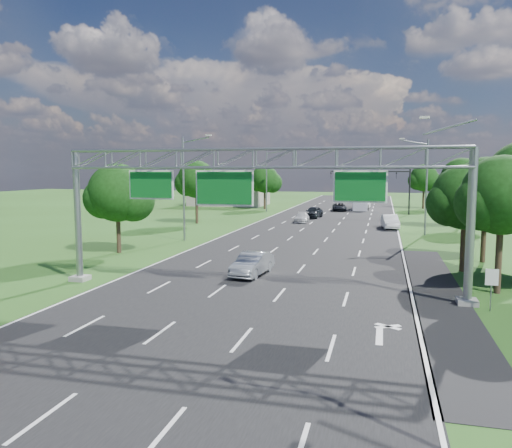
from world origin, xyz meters
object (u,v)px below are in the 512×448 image
(box_truck, at_px, (362,200))
(regulatory_sign, at_px, (492,281))
(sign_gantry, at_px, (256,169))
(silver_sedan, at_px, (252,264))
(traffic_signal, at_px, (386,181))

(box_truck, bearing_deg, regulatory_sign, -77.77)
(sign_gantry, bearing_deg, regulatory_sign, -4.83)
(regulatory_sign, bearing_deg, sign_gantry, 175.17)
(silver_sedan, bearing_deg, box_truck, 91.85)
(sign_gantry, distance_m, box_truck, 62.39)
(silver_sedan, relative_size, box_truck, 0.52)
(traffic_signal, distance_m, box_truck, 10.56)
(box_truck, bearing_deg, traffic_signal, -62.03)
(sign_gantry, relative_size, silver_sedan, 5.18)
(box_truck, bearing_deg, silver_sedan, -90.24)
(sign_gantry, relative_size, traffic_signal, 1.92)
(sign_gantry, distance_m, regulatory_sign, 13.25)
(box_truck, bearing_deg, sign_gantry, -88.72)
(sign_gantry, xyz_separation_m, regulatory_sign, (12.07, -1.02, -5.38))
(traffic_signal, bearing_deg, box_truck, 113.79)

